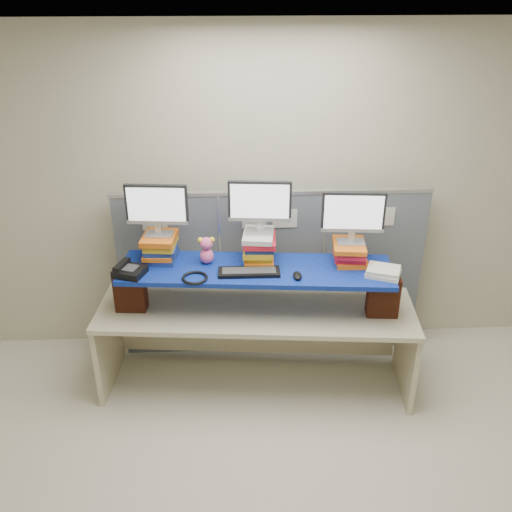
{
  "coord_description": "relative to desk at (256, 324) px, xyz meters",
  "views": [
    {
      "loc": [
        -0.34,
        -2.47,
        3.15
      ],
      "look_at": [
        -0.16,
        1.28,
        1.21
      ],
      "focal_mm": 40.0,
      "sensor_mm": 36.0,
      "label": 1
    }
  ],
  "objects": [
    {
      "name": "room",
      "position": [
        0.16,
        -1.28,
        0.8
      ],
      "size": [
        5.0,
        4.0,
        2.8
      ],
      "color": "beige",
      "rests_on": "ground"
    },
    {
      "name": "cubicle_partition",
      "position": [
        0.16,
        0.5,
        0.17
      ],
      "size": [
        2.6,
        0.06,
        1.53
      ],
      "color": "#4F545D",
      "rests_on": "ground"
    },
    {
      "name": "desk",
      "position": [
        0.0,
        0.0,
        0.0
      ],
      "size": [
        2.52,
        0.93,
        0.75
      ],
      "rotation": [
        0.0,
        0.0,
        -0.09
      ],
      "color": "#C2B694",
      "rests_on": "ground"
    },
    {
      "name": "brick_pier_left",
      "position": [
        -0.96,
        0.04,
        0.31
      ],
      "size": [
        0.24,
        0.15,
        0.32
      ],
      "primitive_type": "cube",
      "rotation": [
        0.0,
        0.0,
        -0.09
      ],
      "color": "maroon",
      "rests_on": "desk"
    },
    {
      "name": "brick_pier_right",
      "position": [
        0.95,
        -0.13,
        0.31
      ],
      "size": [
        0.24,
        0.15,
        0.32
      ],
      "primitive_type": "cube",
      "rotation": [
        0.0,
        0.0,
        -0.09
      ],
      "color": "maroon",
      "rests_on": "desk"
    },
    {
      "name": "blue_board",
      "position": [
        0.0,
        0.0,
        0.49
      ],
      "size": [
        2.08,
        0.69,
        0.04
      ],
      "primitive_type": "cube",
      "rotation": [
        0.0,
        0.0,
        -0.09
      ],
      "color": "navy",
      "rests_on": "brick_pier_left"
    },
    {
      "name": "book_stack_left",
      "position": [
        -0.72,
        0.18,
        0.61
      ],
      "size": [
        0.28,
        0.32,
        0.2
      ],
      "color": "navy",
      "rests_on": "blue_board"
    },
    {
      "name": "book_stack_center",
      "position": [
        0.03,
        0.11,
        0.63
      ],
      "size": [
        0.27,
        0.32,
        0.24
      ],
      "color": "#CE5D13",
      "rests_on": "blue_board"
    },
    {
      "name": "book_stack_right",
      "position": [
        0.72,
        0.06,
        0.59
      ],
      "size": [
        0.28,
        0.33,
        0.16
      ],
      "color": "#CE5D13",
      "rests_on": "blue_board"
    },
    {
      "name": "monitor_left",
      "position": [
        -0.73,
        0.18,
        0.94
      ],
      "size": [
        0.47,
        0.15,
        0.4
      ],
      "rotation": [
        0.0,
        0.0,
        -0.09
      ],
      "color": "#A7A6AB",
      "rests_on": "book_stack_left"
    },
    {
      "name": "monitor_center",
      "position": [
        0.03,
        0.12,
        0.98
      ],
      "size": [
        0.47,
        0.15,
        0.4
      ],
      "rotation": [
        0.0,
        0.0,
        -0.09
      ],
      "color": "#A7A6AB",
      "rests_on": "book_stack_center"
    },
    {
      "name": "monitor_right",
      "position": [
        0.72,
        0.06,
        0.9
      ],
      "size": [
        0.47,
        0.15,
        0.4
      ],
      "rotation": [
        0.0,
        0.0,
        -0.09
      ],
      "color": "#A7A6AB",
      "rests_on": "book_stack_right"
    },
    {
      "name": "keyboard",
      "position": [
        -0.06,
        -0.09,
        0.52
      ],
      "size": [
        0.46,
        0.16,
        0.03
      ],
      "rotation": [
        0.0,
        0.0,
        -0.01
      ],
      "color": "black",
      "rests_on": "blue_board"
    },
    {
      "name": "mouse",
      "position": [
        0.29,
        -0.17,
        0.53
      ],
      "size": [
        0.08,
        0.12,
        0.04
      ],
      "primitive_type": "ellipsoid",
      "rotation": [
        0.0,
        0.0,
        -0.17
      ],
      "color": "black",
      "rests_on": "blue_board"
    },
    {
      "name": "desk_phone",
      "position": [
        -0.94,
        -0.06,
        0.54
      ],
      "size": [
        0.26,
        0.25,
        0.09
      ],
      "rotation": [
        0.0,
        0.0,
        -0.35
      ],
      "color": "black",
      "rests_on": "blue_board"
    },
    {
      "name": "headset",
      "position": [
        -0.45,
        -0.15,
        0.52
      ],
      "size": [
        0.23,
        0.23,
        0.02
      ],
      "primitive_type": "torus",
      "rotation": [
        0.0,
        0.0,
        0.21
      ],
      "color": "black",
      "rests_on": "blue_board"
    },
    {
      "name": "plush_toy",
      "position": [
        -0.37,
        0.09,
        0.62
      ],
      "size": [
        0.13,
        0.1,
        0.22
      ],
      "rotation": [
        0.0,
        0.0,
        -0.28
      ],
      "color": "#EF5B98",
      "rests_on": "blue_board"
    },
    {
      "name": "binder_stack",
      "position": [
        0.93,
        -0.16,
        0.54
      ],
      "size": [
        0.29,
        0.27,
        0.06
      ],
      "rotation": [
        0.0,
        0.0,
        -0.36
      ],
      "color": "beige",
      "rests_on": "blue_board"
    }
  ]
}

